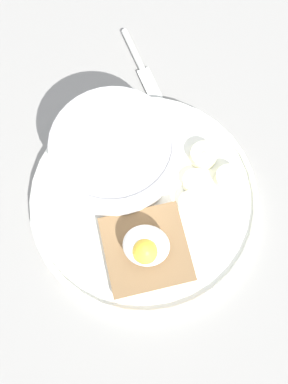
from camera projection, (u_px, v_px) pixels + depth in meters
ground_plane at (144, 203)px, 50.32cm from camera, size 120.00×120.00×2.00cm
plate at (144, 198)px, 48.62cm from camera, size 26.02×26.02×1.60cm
oatmeal_bowl at (114, 153)px, 46.82cm from camera, size 13.48×13.48×6.15cm
toast_slice at (146, 249)px, 45.79cm from camera, size 11.50×11.50×1.30cm
poached_egg at (146, 247)px, 43.52cm from camera, size 4.88×4.30×3.84cm
banana_slice_front at (191, 202)px, 47.68cm from camera, size 3.98×3.97×1.33cm
banana_slice_left at (203, 155)px, 49.32cm from camera, size 4.43×4.43×1.47cm
banana_slice_back at (228, 178)px, 48.46cm from camera, size 4.19×4.19×1.41cm
banana_slice_right at (196, 182)px, 48.45cm from camera, size 3.95×4.01×1.33cm
knife at (143, 71)px, 54.49cm from camera, size 7.99×12.16×0.80cm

